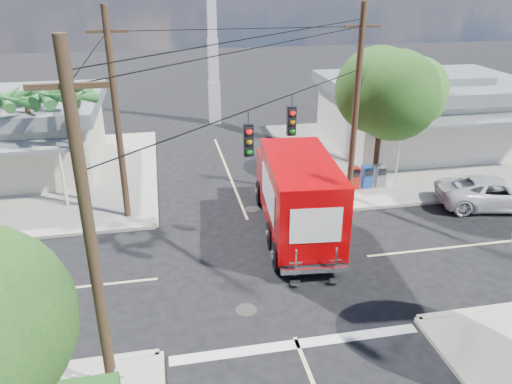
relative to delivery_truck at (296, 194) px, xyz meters
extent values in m
plane|color=black|center=(-1.78, -2.45, -1.78)|extent=(120.00, 120.00, 0.00)
cube|color=gray|center=(9.22, 8.55, -1.71)|extent=(14.00, 14.00, 0.14)
cube|color=#A8A394|center=(2.22, 8.55, -1.71)|extent=(0.25, 14.00, 0.14)
cube|color=#A8A394|center=(9.22, 1.55, -1.71)|extent=(14.00, 0.25, 0.14)
cube|color=gray|center=(-12.78, 8.55, -1.71)|extent=(14.00, 14.00, 0.14)
cube|color=#A8A394|center=(-5.78, 8.55, -1.71)|extent=(0.25, 14.00, 0.14)
cube|color=beige|center=(-1.78, 7.55, -1.77)|extent=(0.12, 12.00, 0.01)
cube|color=beige|center=(8.22, -2.45, -1.77)|extent=(12.00, 0.12, 0.01)
cube|color=silver|center=(-1.78, -6.75, -1.77)|extent=(7.50, 0.40, 0.01)
cube|color=silver|center=(10.72, 9.55, 0.06)|extent=(11.00, 8.00, 3.40)
cube|color=slate|center=(10.72, 9.55, 2.11)|extent=(11.80, 8.80, 0.70)
cube|color=slate|center=(10.72, 9.55, 2.61)|extent=(6.05, 4.40, 0.50)
cube|color=slate|center=(10.72, 4.65, 1.26)|extent=(9.90, 1.80, 0.15)
cylinder|color=silver|center=(6.32, 3.85, -0.19)|extent=(0.12, 0.12, 2.90)
cube|color=beige|center=(-13.78, 10.05, -0.04)|extent=(10.00, 8.00, 3.20)
cylinder|color=silver|center=(-9.78, 4.35, -0.29)|extent=(0.12, 0.12, 2.70)
cube|color=silver|center=(-1.28, 17.55, -0.28)|extent=(0.80, 0.80, 3.00)
cube|color=silver|center=(-1.28, 17.55, 2.72)|extent=(0.70, 0.70, 3.00)
cube|color=silver|center=(-1.28, 17.55, 5.72)|extent=(0.60, 0.60, 3.00)
cylinder|color=#422D1C|center=(5.42, 4.35, 0.41)|extent=(0.28, 0.28, 4.10)
sphere|color=#204F1A|center=(5.42, 4.35, 2.97)|extent=(4.10, 4.10, 4.10)
sphere|color=#204F1A|center=(5.02, 4.55, 3.22)|extent=(3.33, 3.33, 3.33)
sphere|color=#204F1A|center=(5.77, 4.05, 2.84)|extent=(3.58, 3.58, 3.58)
cylinder|color=#422D1C|center=(8.02, 6.55, 0.15)|extent=(0.28, 0.28, 3.58)
sphere|color=#2B661B|center=(8.02, 6.55, 2.39)|extent=(3.58, 3.58, 3.58)
sphere|color=#2B661B|center=(7.62, 6.75, 2.62)|extent=(2.91, 2.91, 2.91)
sphere|color=#2B661B|center=(8.37, 6.25, 2.28)|extent=(3.14, 3.14, 3.14)
cylinder|color=#422D1C|center=(-9.28, 5.05, 0.86)|extent=(0.24, 0.24, 5.00)
cone|color=#2B6C2D|center=(-8.38, 5.05, 3.46)|extent=(0.50, 2.06, 0.98)
cone|color=#2B6C2D|center=(-8.72, 5.76, 3.46)|extent=(1.92, 1.68, 0.98)
cone|color=#2B6C2D|center=(-9.48, 5.93, 3.46)|extent=(2.12, 0.95, 0.98)
cone|color=#2B6C2D|center=(-10.09, 5.44, 3.46)|extent=(1.34, 2.07, 0.98)
cone|color=#2B6C2D|center=(-10.09, 4.66, 3.46)|extent=(1.34, 2.07, 0.98)
cone|color=#2B6C2D|center=(-9.48, 4.18, 3.46)|extent=(2.12, 0.95, 0.98)
cone|color=#2B6C2D|center=(-8.72, 4.35, 3.46)|extent=(1.92, 1.68, 0.98)
cylinder|color=#422D1C|center=(-11.28, 6.55, 0.66)|extent=(0.24, 0.24, 4.60)
cone|color=#2B6C2D|center=(-10.38, 6.55, 3.06)|extent=(0.50, 2.06, 0.98)
cone|color=#2B6C2D|center=(-10.72, 7.26, 3.06)|extent=(1.92, 1.68, 0.98)
cone|color=#2B6C2D|center=(-11.48, 7.43, 3.06)|extent=(2.12, 0.95, 0.98)
cone|color=#2B6C2D|center=(-12.09, 6.94, 3.06)|extent=(1.34, 2.07, 0.98)
cone|color=#2B6C2D|center=(-12.09, 6.16, 3.06)|extent=(1.34, 2.07, 0.98)
cone|color=#2B6C2D|center=(-11.48, 5.68, 3.06)|extent=(2.12, 0.95, 0.98)
cone|color=#2B6C2D|center=(-10.72, 5.85, 3.06)|extent=(1.92, 1.68, 0.98)
cylinder|color=#473321|center=(-6.98, -7.65, 2.72)|extent=(0.28, 0.28, 9.00)
cube|color=#473321|center=(-6.98, -7.65, 6.22)|extent=(1.60, 0.12, 0.12)
cylinder|color=#473321|center=(3.42, 2.75, 2.72)|extent=(0.28, 0.28, 9.00)
cube|color=#473321|center=(3.42, 2.75, 6.22)|extent=(1.60, 0.12, 0.12)
cylinder|color=#473321|center=(-6.98, 2.75, 2.72)|extent=(0.28, 0.28, 9.00)
cube|color=#473321|center=(-6.98, 2.75, 6.22)|extent=(1.60, 0.12, 0.12)
cylinder|color=black|center=(-1.78, -2.45, 4.42)|extent=(10.43, 10.43, 0.04)
cube|color=black|center=(-2.58, -3.25, 3.47)|extent=(0.30, 0.24, 1.05)
sphere|color=red|center=(-2.58, -3.39, 3.80)|extent=(0.20, 0.20, 0.20)
cube|color=black|center=(-0.68, -1.35, 3.47)|extent=(0.30, 0.24, 1.05)
sphere|color=red|center=(-0.68, -1.49, 3.80)|extent=(0.20, 0.20, 0.20)
cube|color=#AA190C|center=(4.02, 3.75, -1.09)|extent=(0.50, 0.50, 1.10)
cube|color=#1E4796|center=(4.72, 3.75, -1.09)|extent=(0.50, 0.50, 1.10)
cube|color=slate|center=(5.42, 3.75, -1.09)|extent=(0.50, 0.50, 1.10)
cube|color=black|center=(0.01, 0.16, -1.23)|extent=(3.01, 7.99, 0.25)
cube|color=#C00104|center=(0.29, 3.20, -0.43)|extent=(2.55, 1.91, 2.20)
cube|color=black|center=(0.36, 3.90, -0.03)|extent=(2.12, 0.44, 0.95)
cube|color=silver|center=(0.38, 4.10, -1.13)|extent=(2.30, 0.33, 0.35)
cube|color=#C00104|center=(-0.07, -0.74, 0.27)|extent=(3.02, 6.01, 2.90)
cube|color=white|center=(1.20, -0.86, 0.42)|extent=(0.35, 3.59, 1.30)
cube|color=white|center=(-1.33, -0.62, 0.42)|extent=(0.35, 3.59, 1.30)
cube|color=white|center=(-0.34, -3.65, 0.42)|extent=(1.80, 0.19, 1.30)
cube|color=silver|center=(-0.35, -3.78, -1.23)|extent=(2.42, 0.47, 0.18)
cube|color=silver|center=(-1.06, -3.84, -0.83)|extent=(0.45, 0.10, 1.00)
cube|color=silver|center=(0.34, -3.97, -0.83)|extent=(0.45, 0.10, 1.00)
cylinder|color=black|center=(-0.87, 3.15, -1.23)|extent=(0.42, 1.13, 1.10)
cylinder|color=black|center=(1.43, 2.94, -1.23)|extent=(0.42, 1.13, 1.10)
cylinder|color=black|center=(-1.40, -2.63, -1.23)|extent=(0.42, 1.13, 1.10)
cylinder|color=black|center=(0.89, -2.84, -1.23)|extent=(0.42, 1.13, 1.10)
imported|color=silver|center=(9.73, 0.66, -1.06)|extent=(5.52, 3.36, 1.43)
camera|label=1|loc=(-5.24, -17.96, 8.23)|focal=35.00mm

